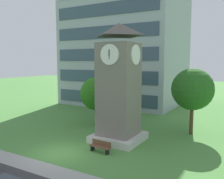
% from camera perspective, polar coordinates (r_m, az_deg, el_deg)
% --- Properties ---
extents(ground_plane, '(160.00, 160.00, 0.00)m').
position_cam_1_polar(ground_plane, '(19.70, -12.16, -14.31)').
color(ground_plane, '#4C893D').
extents(kerb_strip, '(120.00, 1.60, 0.01)m').
position_cam_1_polar(kerb_strip, '(17.98, -18.01, -16.56)').
color(kerb_strip, '#9E9E99').
rests_on(kerb_strip, ground).
extents(office_building, '(18.12, 14.79, 22.40)m').
position_cam_1_polar(office_building, '(42.47, 3.39, 12.22)').
color(office_building, '#9EA8B2').
rests_on(office_building, ground).
extents(clock_tower, '(4.07, 4.07, 10.21)m').
position_cam_1_polar(clock_tower, '(21.14, 1.59, -0.02)').
color(clock_tower, slate).
rests_on(clock_tower, ground).
extents(park_bench, '(1.84, 0.66, 0.88)m').
position_cam_1_polar(park_bench, '(19.32, -2.76, -13.14)').
color(park_bench, brown).
rests_on(park_bench, ground).
extents(tree_by_building, '(3.27, 3.27, 5.36)m').
position_cam_1_polar(tree_by_building, '(30.03, -0.16, 0.28)').
color(tree_by_building, '#513823').
rests_on(tree_by_building, ground).
extents(tree_streetside, '(3.66, 3.66, 5.32)m').
position_cam_1_polar(tree_streetside, '(26.79, -3.60, -0.97)').
color(tree_streetside, '#513823').
rests_on(tree_streetside, ground).
extents(tree_near_tower, '(3.98, 3.98, 6.35)m').
position_cam_1_polar(tree_near_tower, '(24.32, 18.32, 0.03)').
color(tree_near_tower, '#513823').
rests_on(tree_near_tower, ground).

